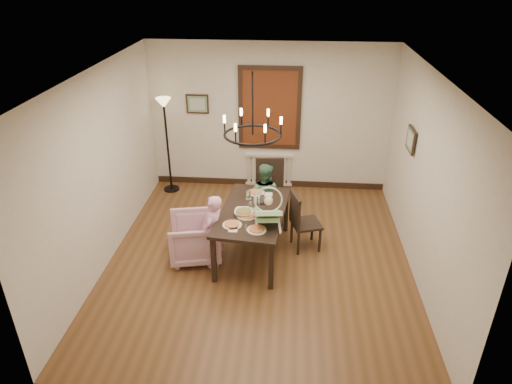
# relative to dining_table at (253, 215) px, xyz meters

# --- Properties ---
(room_shell) EXTENTS (4.51, 5.00, 2.81)m
(room_shell) POSITION_rel_dining_table_xyz_m (0.10, 0.26, 0.71)
(room_shell) COLOR brown
(room_shell) RESTS_ON ground
(dining_table) EXTENTS (1.10, 1.74, 0.77)m
(dining_table) POSITION_rel_dining_table_xyz_m (0.00, 0.00, 0.00)
(dining_table) COLOR black
(dining_table) RESTS_ON room_shell
(chair_far) EXTENTS (0.52, 0.52, 1.09)m
(chair_far) POSITION_rel_dining_table_xyz_m (0.20, 1.03, -0.14)
(chair_far) COLOR black
(chair_far) RESTS_ON room_shell
(chair_right) EXTENTS (0.53, 0.53, 0.96)m
(chair_right) POSITION_rel_dining_table_xyz_m (0.80, 0.26, -0.20)
(chair_right) COLOR black
(chair_right) RESTS_ON room_shell
(armchair) EXTENTS (0.89, 0.88, 0.69)m
(armchair) POSITION_rel_dining_table_xyz_m (-0.86, -0.15, -0.34)
(armchair) COLOR #E2ADC0
(armchair) RESTS_ON room_shell
(elderly_woman) EXTENTS (0.32, 0.40, 0.95)m
(elderly_woman) POSITION_rel_dining_table_xyz_m (-0.54, -0.31, -0.21)
(elderly_woman) COLOR #EBA6C8
(elderly_woman) RESTS_ON room_shell
(seated_man) EXTENTS (0.55, 0.47, 0.97)m
(seated_man) POSITION_rel_dining_table_xyz_m (0.11, 0.79, -0.20)
(seated_man) COLOR #457453
(seated_man) RESTS_ON room_shell
(baby_bouncer) EXTENTS (0.48, 0.62, 0.38)m
(baby_bouncer) POSITION_rel_dining_table_xyz_m (0.24, -0.36, 0.28)
(baby_bouncer) COLOR #ABDE99
(baby_bouncer) RESTS_ON dining_table
(salad_bowl) EXTENTS (0.33, 0.33, 0.08)m
(salad_bowl) POSITION_rel_dining_table_xyz_m (-0.12, -0.14, 0.13)
(salad_bowl) COLOR white
(salad_bowl) RESTS_ON dining_table
(pizza_platter) EXTENTS (0.32, 0.32, 0.04)m
(pizza_platter) POSITION_rel_dining_table_xyz_m (-0.07, -0.15, 0.11)
(pizza_platter) COLOR tan
(pizza_platter) RESTS_ON dining_table
(drinking_glass) EXTENTS (0.07, 0.07, 0.13)m
(drinking_glass) POSITION_rel_dining_table_xyz_m (-0.03, -0.01, 0.15)
(drinking_glass) COLOR silver
(drinking_glass) RESTS_ON dining_table
(window_blinds) EXTENTS (1.00, 0.03, 1.40)m
(window_blinds) POSITION_rel_dining_table_xyz_m (0.10, 2.35, 0.91)
(window_blinds) COLOR brown
(window_blinds) RESTS_ON room_shell
(radiator) EXTENTS (0.92, 0.12, 0.62)m
(radiator) POSITION_rel_dining_table_xyz_m (0.10, 2.37, -0.34)
(radiator) COLOR silver
(radiator) RESTS_ON room_shell
(picture_back) EXTENTS (0.42, 0.03, 0.36)m
(picture_back) POSITION_rel_dining_table_xyz_m (-1.25, 2.36, 0.96)
(picture_back) COLOR black
(picture_back) RESTS_ON room_shell
(picture_right) EXTENTS (0.03, 0.42, 0.36)m
(picture_right) POSITION_rel_dining_table_xyz_m (2.31, 0.79, 0.96)
(picture_right) COLOR black
(picture_right) RESTS_ON room_shell
(floor_lamp) EXTENTS (0.30, 0.30, 1.80)m
(floor_lamp) POSITION_rel_dining_table_xyz_m (-1.80, 2.04, 0.21)
(floor_lamp) COLOR black
(floor_lamp) RESTS_ON room_shell
(chandelier) EXTENTS (0.80, 0.80, 0.04)m
(chandelier) POSITION_rel_dining_table_xyz_m (0.00, -0.00, 1.26)
(chandelier) COLOR black
(chandelier) RESTS_ON room_shell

